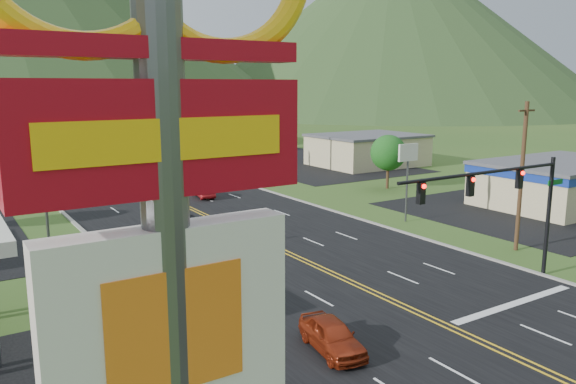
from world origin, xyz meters
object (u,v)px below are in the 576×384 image
car_dark_mid (185,225)px  car_red_near (332,336)px  traffic_signal (507,193)px  car_red_far (204,191)px  streetlight_west (5,135)px  pylon_sign (166,226)px

car_dark_mid → car_red_near: bearing=-102.2°
traffic_signal → car_red_near: traffic_signal is taller
traffic_signal → car_red_far: 32.55m
car_dark_mid → car_red_far: car_dark_mid is taller
traffic_signal → car_dark_mid: traffic_signal is taller
traffic_signal → car_red_far: (-3.34, 32.03, -4.69)m
car_red_near → car_dark_mid: size_ratio=0.78×
traffic_signal → car_dark_mid: bearing=117.4°
streetlight_west → car_red_near: streetlight_west is taller
streetlight_west → car_red_far: streetlight_west is taller
pylon_sign → streetlight_west: bearing=85.5°
pylon_sign → car_red_far: pylon_sign is taller
traffic_signal → car_red_near: size_ratio=3.27×
traffic_signal → car_red_near: 13.35m
streetlight_west → car_dark_mid: 37.17m
streetlight_west → car_dark_mid: streetlight_west is taller
car_red_near → traffic_signal: bearing=14.5°
pylon_sign → streetlight_west: pylon_sign is taller
car_red_near → car_dark_mid: (2.13, 21.00, 0.06)m
streetlight_west → traffic_signal: bearing=-72.0°
traffic_signal → streetlight_west: streetlight_west is taller
traffic_signal → streetlight_west: 58.88m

